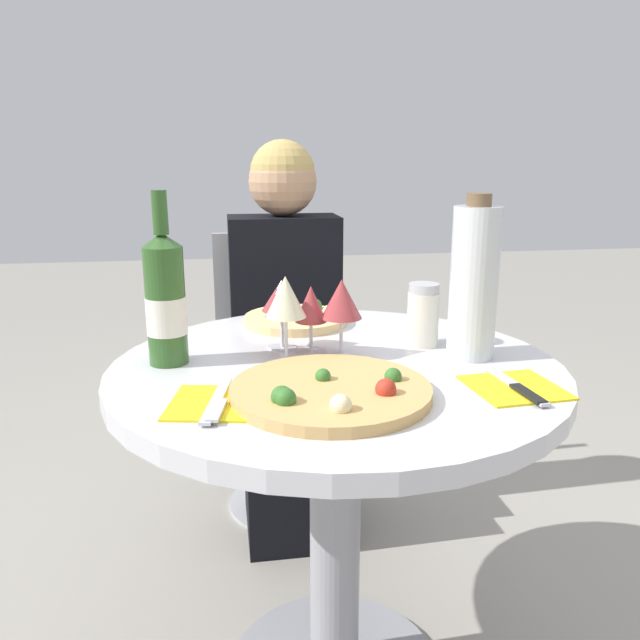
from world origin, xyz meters
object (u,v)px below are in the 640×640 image
chair_behind_diner (284,377)px  tall_carafe (474,282)px  seated_diner (288,353)px  wine_bottle (165,300)px  dining_table (336,447)px  pizza_large (331,391)px

chair_behind_diner → tall_carafe: (0.30, -0.80, 0.47)m
chair_behind_diner → tall_carafe: tall_carafe is taller
seated_diner → wine_bottle: 0.74m
dining_table → tall_carafe: size_ratio=2.72×
seated_diner → pizza_large: size_ratio=3.48×
pizza_large → tall_carafe: bearing=28.5°
dining_table → chair_behind_diner: size_ratio=0.99×
chair_behind_diner → pizza_large: (-0.02, -0.97, 0.32)m
chair_behind_diner → tall_carafe: size_ratio=2.74×
dining_table → pizza_large: pizza_large is taller
wine_bottle → tall_carafe: bearing=-5.5°
chair_behind_diner → wine_bottle: (-0.29, -0.74, 0.44)m
dining_table → seated_diner: size_ratio=0.74×
chair_behind_diner → wine_bottle: wine_bottle is taller
dining_table → wine_bottle: bearing=170.4°
dining_table → seated_diner: bearing=92.2°
wine_bottle → tall_carafe: size_ratio=1.03×
wine_bottle → chair_behind_diner: bearing=68.4°
tall_carafe → wine_bottle: bearing=174.5°
dining_table → pizza_large: 0.26m
pizza_large → seated_diner: bearing=88.9°
seated_diner → pizza_large: (-0.02, -0.84, 0.20)m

